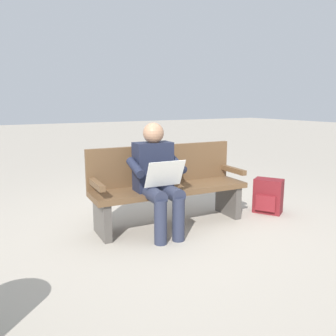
% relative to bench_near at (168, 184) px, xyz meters
% --- Properties ---
extents(ground_plane, '(40.00, 40.00, 0.00)m').
position_rel_bench_near_xyz_m(ground_plane, '(0.00, 0.07, -0.46)').
color(ground_plane, '#A89E8E').
extents(bench_near, '(1.83, 0.59, 0.90)m').
position_rel_bench_near_xyz_m(bench_near, '(0.00, 0.00, 0.00)').
color(bench_near, brown).
rests_on(bench_near, ground).
extents(person_seated, '(0.59, 0.59, 1.18)m').
position_rel_bench_near_xyz_m(person_seated, '(0.25, 0.22, 0.17)').
color(person_seated, '#1E2338').
rests_on(person_seated, ground).
extents(backpack, '(0.37, 0.40, 0.43)m').
position_rel_bench_near_xyz_m(backpack, '(-1.29, 0.30, -0.25)').
color(backpack, maroon).
rests_on(backpack, ground).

